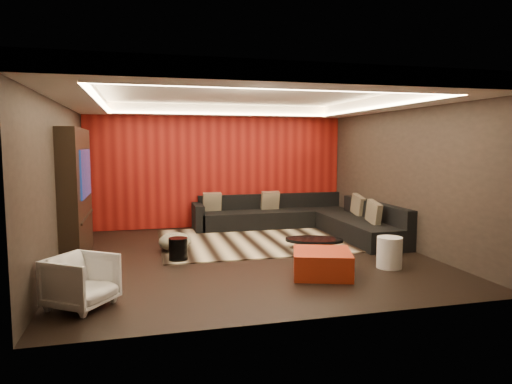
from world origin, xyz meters
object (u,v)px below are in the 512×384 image
object	(u,v)px
coffee_table	(314,243)
white_side_table	(389,252)
sectional_sofa	(304,220)
orange_ottoman	(322,263)
armchair	(81,281)
drum_stool	(178,249)

from	to	relation	value
coffee_table	white_side_table	xyz separation A→B (m)	(0.67, -1.49, 0.14)
white_side_table	sectional_sofa	xyz separation A→B (m)	(-0.24, 3.17, 0.02)
coffee_table	orange_ottoman	distance (m)	1.70
orange_ottoman	armchair	size ratio (longest dim) A/B	1.21
sectional_sofa	white_side_table	bearing A→B (deg)	-85.60
armchair	sectional_sofa	distance (m)	5.71
drum_stool	sectional_sofa	bearing A→B (deg)	33.27
armchair	drum_stool	bearing A→B (deg)	1.05
orange_ottoman	armchair	world-z (taller)	armchair
coffee_table	orange_ottoman	bearing A→B (deg)	-107.64
orange_ottoman	sectional_sofa	distance (m)	3.44
drum_stool	sectional_sofa	distance (m)	3.52
orange_ottoman	armchair	xyz separation A→B (m)	(-3.29, -0.53, 0.13)
armchair	coffee_table	bearing A→B (deg)	-25.25
coffee_table	armchair	bearing A→B (deg)	-150.55
sectional_sofa	orange_ottoman	bearing A→B (deg)	-105.97
coffee_table	orange_ottoman	size ratio (longest dim) A/B	1.28
white_side_table	orange_ottoman	distance (m)	1.20
orange_ottoman	white_side_table	bearing A→B (deg)	6.38
coffee_table	armchair	xyz separation A→B (m)	(-3.80, -2.15, 0.20)
drum_stool	sectional_sofa	world-z (taller)	sectional_sofa
coffee_table	sectional_sofa	world-z (taller)	sectional_sofa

